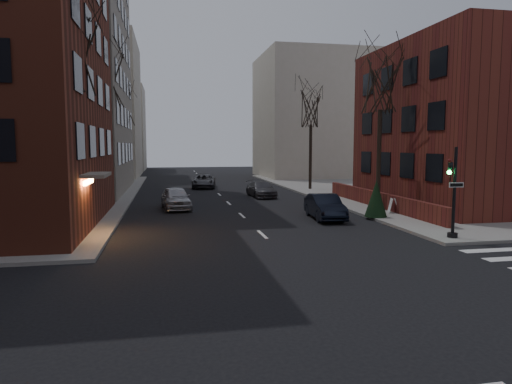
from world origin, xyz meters
TOP-DOWN VIEW (x-y plane):
  - ground at (0.00, 0.00)m, footprint 160.00×160.00m
  - building_left_tan at (-17.00, 34.00)m, footprint 18.00×18.00m
  - building_right_brick at (16.50, 19.00)m, footprint 12.00×14.00m
  - low_wall_right at (9.30, 19.00)m, footprint 0.35×16.00m
  - building_distant_la at (-15.00, 55.00)m, footprint 14.00×16.00m
  - building_distant_ra at (15.00, 50.00)m, footprint 14.00×14.00m
  - building_distant_lb at (-13.00, 72.00)m, footprint 10.00×12.00m
  - traffic_signal at (7.94, 8.99)m, footprint 0.76×0.44m
  - tree_left_a at (-8.80, 14.00)m, footprint 4.18×4.18m
  - tree_left_b at (-8.80, 26.00)m, footprint 4.40×4.40m
  - tree_left_c at (-8.80, 40.00)m, footprint 3.96×3.96m
  - tree_right_a at (8.80, 18.00)m, footprint 3.96×3.96m
  - tree_right_b at (8.80, 32.00)m, footprint 3.74×3.74m
  - streetlamp_near at (-8.20, 22.00)m, footprint 0.36×0.36m
  - streetlamp_far at (-8.20, 42.00)m, footprint 0.36×0.36m
  - parked_sedan at (4.46, 15.77)m, footprint 1.82×4.43m
  - car_lane_silver at (-3.85, 21.58)m, footprint 2.11×4.48m
  - car_lane_gray at (3.15, 27.47)m, footprint 2.05×4.48m
  - car_lane_far at (-0.80, 36.30)m, footprint 2.77×4.98m
  - sandwich_board at (9.03, 16.42)m, footprint 0.52×0.63m
  - evergreen_shrub at (7.30, 15.15)m, footprint 1.62×1.62m

SIDE VIEW (x-z plane):
  - ground at x=0.00m, z-range 0.00..0.00m
  - sandwich_board at x=9.03m, z-range 0.15..1.04m
  - car_lane_gray at x=3.15m, z-range 0.00..1.27m
  - low_wall_right at x=9.30m, z-range 0.15..1.15m
  - car_lane_far at x=-0.80m, z-range 0.00..1.32m
  - parked_sedan at x=4.46m, z-range 0.00..1.43m
  - car_lane_silver at x=-3.85m, z-range 0.00..1.48m
  - evergreen_shrub at x=7.30m, z-range 0.15..2.25m
  - traffic_signal at x=7.94m, z-range -0.09..3.91m
  - streetlamp_near at x=-8.20m, z-range 1.10..7.38m
  - streetlamp_far at x=-8.20m, z-range 1.10..7.38m
  - building_right_brick at x=16.50m, z-range 0.00..11.00m
  - building_distant_lb at x=-13.00m, z-range 0.00..14.00m
  - tree_right_b at x=8.80m, z-range 3.00..12.18m
  - building_distant_ra at x=15.00m, z-range 0.00..16.00m
  - tree_left_c at x=-8.80m, z-range 3.17..12.89m
  - tree_right_a at x=8.80m, z-range 3.17..12.89m
  - tree_left_a at x=-8.80m, z-range 3.34..13.60m
  - tree_left_b at x=-8.80m, z-range 3.51..14.31m
  - building_distant_la at x=-15.00m, z-range 0.00..18.00m
  - building_left_tan at x=-17.00m, z-range 0.00..28.00m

